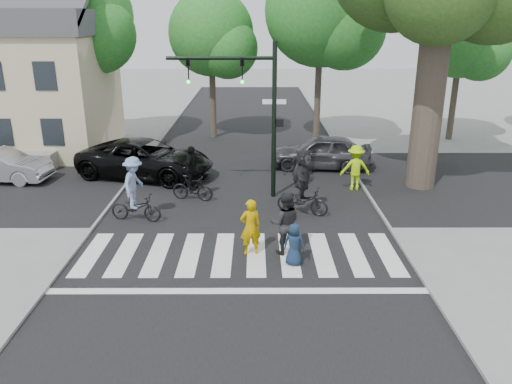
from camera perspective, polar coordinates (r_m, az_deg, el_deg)
ground at (r=14.40m, az=-1.98°, el=-8.85°), size 120.00×120.00×0.00m
road_stem at (r=18.96m, az=-1.53°, el=-1.71°), size 10.00×70.00×0.01m
road_cross at (r=21.79m, az=-1.35°, el=1.12°), size 70.00×10.00×0.01m
curb_left at (r=19.72m, az=-16.37°, el=-1.53°), size 0.10×70.00×0.10m
curb_right at (r=19.49m, az=13.49°, el=-1.52°), size 0.10×70.00×0.10m
crosswalk at (r=14.99m, az=-1.90°, el=-7.63°), size 10.00×3.85×0.01m
traffic_signal at (r=19.12m, az=-0.47°, el=10.58°), size 4.45×0.29×6.00m
bg_tree_1 at (r=29.63m, az=-19.14°, el=18.00°), size 6.09×5.80×9.80m
bg_tree_2 at (r=29.42m, az=-4.68°, el=17.23°), size 5.04×4.80×8.40m
bg_tree_3 at (r=28.24m, az=8.14°, el=19.39°), size 6.30×6.00×10.20m
bg_tree_4 at (r=31.16m, az=22.95°, el=15.69°), size 4.83×4.60×8.15m
house at (r=29.39m, az=-24.70°, el=11.71°), size 8.40×8.10×8.82m
pedestrian_woman at (r=14.93m, az=-0.64°, el=-4.03°), size 0.73×0.57×1.76m
pedestrian_child at (r=14.44m, az=4.39°, el=-5.99°), size 0.72×0.58×1.28m
pedestrian_adult at (r=14.98m, az=3.36°, el=-3.56°), size 0.96×0.75×1.96m
cyclist_left at (r=17.86m, az=-13.69°, el=-0.18°), size 1.92×1.30×2.33m
cyclist_mid at (r=19.54m, az=-7.33°, el=1.55°), size 1.73×1.09×2.18m
cyclist_right at (r=18.02m, az=5.40°, el=0.71°), size 2.02×1.87×2.42m
car_suv at (r=22.88m, az=-12.49°, el=3.72°), size 6.58×4.36×1.68m
car_grey at (r=23.90m, az=7.47°, el=4.59°), size 4.91×2.49×1.60m
bystander_hivis at (r=21.01m, az=11.28°, el=2.74°), size 1.24×0.74×1.89m
bystander_dark at (r=21.01m, az=4.90°, el=2.79°), size 0.67×0.49×1.72m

